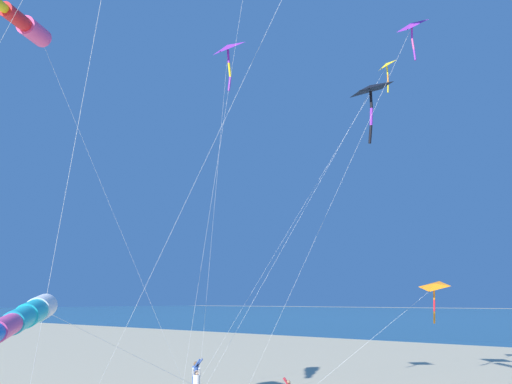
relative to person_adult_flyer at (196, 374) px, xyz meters
The scene contains 9 objects.
person_adult_flyer is the anchor object (origin of this frame).
person_child_green_jacket 2.65m from the person_adult_flyer, 133.11° to the right, with size 0.56×0.54×1.57m.
kite_delta_checkered_midright 18.83m from the person_adult_flyer, 97.89° to the right, with size 1.01×9.59×14.90m.
kite_delta_small_distant 12.35m from the person_adult_flyer, 73.63° to the right, with size 5.01×5.50×5.41m.
kite_delta_orange_high_right 19.04m from the person_adult_flyer, 54.31° to the right, with size 4.12×11.20×17.46m.
kite_delta_long_streamer_left 16.83m from the person_adult_flyer, 65.34° to the right, with size 5.06×8.75×15.49m.
kite_windsock_striped_overhead 17.82m from the person_adult_flyer, behind, with size 12.32×2.99×15.78m.
kite_delta_green_low_center 15.91m from the person_adult_flyer, 122.54° to the right, with size 3.56×5.29×16.26m.
kite_windsock_blue_topmost 18.15m from the person_adult_flyer, 144.44° to the right, with size 14.33×6.59×4.70m.
Camera 1 is at (-12.52, -18.16, 4.57)m, focal length 37.52 mm.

